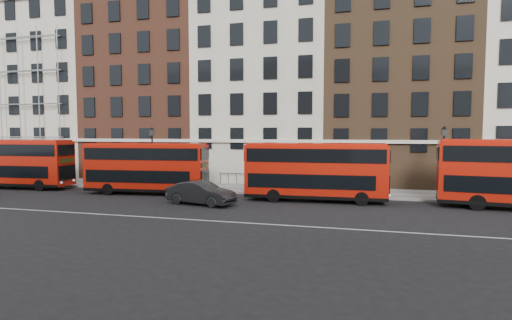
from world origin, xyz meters
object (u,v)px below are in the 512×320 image
(bus_b, at_px, (146,167))
(car_front, at_px, (201,193))
(bus_c, at_px, (315,170))
(bus_a, at_px, (15,162))

(bus_b, distance_m, car_front, 7.06)
(bus_b, bearing_deg, bus_c, -5.19)
(bus_c, relative_size, car_front, 2.07)
(bus_a, height_order, car_front, bus_a)
(car_front, bearing_deg, bus_b, 74.23)
(bus_c, bearing_deg, bus_b, 177.74)
(bus_a, bearing_deg, car_front, -13.61)
(bus_a, distance_m, car_front, 19.51)
(bus_c, height_order, car_front, bus_c)
(bus_a, height_order, bus_c, bus_a)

